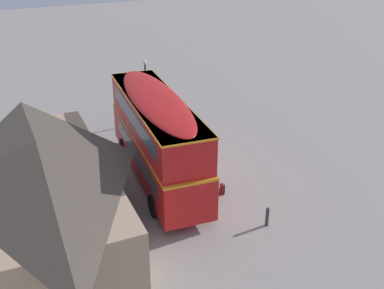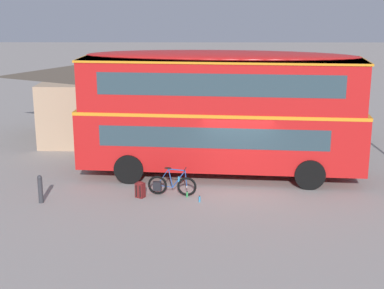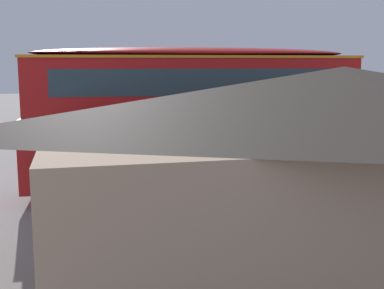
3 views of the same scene
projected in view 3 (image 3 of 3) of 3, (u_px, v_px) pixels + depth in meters
The scene contains 8 objects.
ground_plane at pixel (168, 186), 17.70m from camera, with size 120.00×120.00×0.00m, color gray.
double_decker_bus at pixel (192, 115), 16.29m from camera, with size 10.83×3.49×4.79m.
touring_bicycle at pixel (223, 167), 19.17m from camera, with size 1.71×0.46×1.01m.
backpack_on_ground at pixel (246, 167), 19.66m from camera, with size 0.37×0.36×0.57m.
water_bottle_blue_sports at pixel (193, 172), 19.58m from camera, with size 0.07×0.07×0.23m.
water_bottle_green_metal at pixel (207, 174), 19.25m from camera, with size 0.07×0.07×0.22m.
pub_building at pixel (340, 162), 10.97m from camera, with size 13.04×6.41×4.22m.
kerb_bollard at pixel (316, 155), 20.98m from camera, with size 0.16×0.16×0.97m.
Camera 3 is at (3.64, 16.88, 4.28)m, focal length 47.03 mm.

